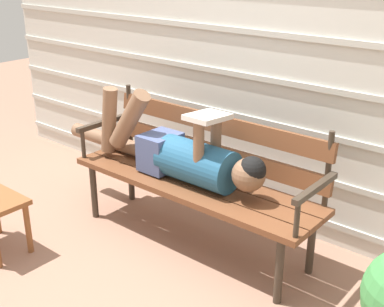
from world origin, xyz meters
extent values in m
plane|color=#936B56|center=(0.00, 0.00, 0.00)|extent=(12.00, 12.00, 0.00)
cube|color=beige|center=(0.00, 0.63, 1.12)|extent=(4.92, 0.06, 2.24)
cube|color=#B7B7AD|center=(0.00, 0.59, 0.14)|extent=(4.92, 0.02, 0.04)
cube|color=#B7B7AD|center=(0.00, 0.59, 0.42)|extent=(4.92, 0.02, 0.04)
cube|color=#B7B7AD|center=(0.00, 0.59, 0.70)|extent=(4.92, 0.02, 0.04)
cube|color=#B7B7AD|center=(0.00, 0.59, 0.98)|extent=(4.92, 0.02, 0.04)
cube|color=#B7B7AD|center=(0.00, 0.59, 1.26)|extent=(4.92, 0.02, 0.04)
cube|color=brown|center=(0.00, -0.10, 0.41)|extent=(1.66, 0.14, 0.04)
cube|color=brown|center=(0.00, 0.05, 0.41)|extent=(1.66, 0.14, 0.04)
cube|color=brown|center=(0.00, 0.21, 0.41)|extent=(1.66, 0.14, 0.04)
cube|color=brown|center=(0.00, 0.28, 0.54)|extent=(1.59, 0.05, 0.11)
cube|color=brown|center=(0.00, 0.28, 0.74)|extent=(1.59, 0.05, 0.11)
cylinder|color=#382D23|center=(-0.76, 0.28, 0.64)|extent=(0.03, 0.03, 0.43)
cylinder|color=#382D23|center=(0.76, 0.28, 0.64)|extent=(0.03, 0.03, 0.43)
cylinder|color=#382D23|center=(-0.73, -0.12, 0.19)|extent=(0.04, 0.04, 0.39)
cylinder|color=#382D23|center=(0.73, -0.12, 0.19)|extent=(0.04, 0.04, 0.39)
cylinder|color=#382D23|center=(-0.73, 0.23, 0.19)|extent=(0.04, 0.04, 0.39)
cylinder|color=#382D23|center=(0.73, 0.23, 0.19)|extent=(0.04, 0.04, 0.39)
cube|color=#382D23|center=(-0.80, 0.05, 0.62)|extent=(0.04, 0.43, 0.03)
cylinder|color=#382D23|center=(-0.80, -0.12, 0.52)|extent=(0.03, 0.03, 0.20)
cube|color=#382D23|center=(0.80, 0.05, 0.62)|extent=(0.04, 0.43, 0.03)
cylinder|color=#382D23|center=(0.80, -0.12, 0.52)|extent=(0.03, 0.03, 0.20)
cylinder|color=#23567A|center=(0.04, 0.05, 0.55)|extent=(0.48, 0.26, 0.26)
cube|color=#475684|center=(-0.26, 0.05, 0.55)|extent=(0.20, 0.24, 0.23)
sphere|color=brown|center=(0.40, 0.05, 0.58)|extent=(0.19, 0.19, 0.19)
sphere|color=black|center=(0.42, 0.05, 0.62)|extent=(0.16, 0.16, 0.16)
cylinder|color=brown|center=(-0.46, -0.01, 0.73)|extent=(0.34, 0.11, 0.43)
cylinder|color=brown|center=(-0.66, -0.01, 0.69)|extent=(0.15, 0.09, 0.45)
cylinder|color=brown|center=(-0.76, 0.11, 0.48)|extent=(0.84, 0.10, 0.10)
cylinder|color=brown|center=(0.12, -0.03, 0.70)|extent=(0.06, 0.06, 0.29)
cylinder|color=brown|center=(0.12, 0.13, 0.70)|extent=(0.06, 0.06, 0.29)
cube|color=silver|center=(0.12, 0.05, 0.86)|extent=(0.18, 0.25, 0.05)
cylinder|color=brown|center=(-0.69, -0.67, 0.17)|extent=(0.04, 0.04, 0.33)
camera|label=1|loc=(1.80, -2.10, 1.72)|focal=47.61mm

